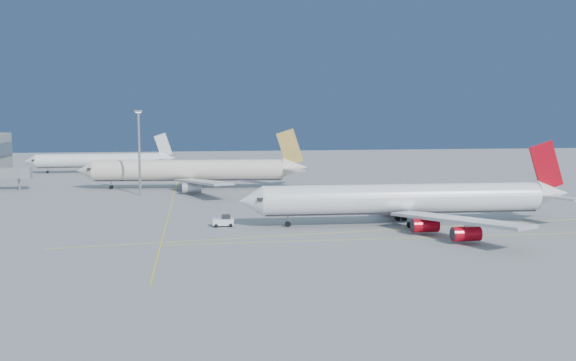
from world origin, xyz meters
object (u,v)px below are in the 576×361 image
(pushback_tug, at_px, (224,221))
(airliner_third, at_px, (102,161))
(airliner_etihad, at_px, (194,170))
(airliner_virgin, at_px, (410,199))
(light_mast, at_px, (139,145))

(pushback_tug, bearing_deg, airliner_third, 106.97)
(airliner_third, bearing_deg, pushback_tug, -74.37)
(airliner_etihad, distance_m, pushback_tug, 66.40)
(airliner_virgin, distance_m, airliner_third, 149.14)
(airliner_virgin, relative_size, pushback_tug, 16.42)
(airliner_third, distance_m, pushback_tug, 129.90)
(airliner_third, relative_size, light_mast, 2.37)
(airliner_etihad, relative_size, airliner_third, 1.25)
(pushback_tug, relative_size, light_mast, 0.18)
(airliner_virgin, bearing_deg, light_mast, 138.80)
(airliner_etihad, distance_m, light_mast, 22.25)
(airliner_virgin, xyz_separation_m, airliner_third, (-79.94, 125.90, -0.70))
(airliner_etihad, xyz_separation_m, airliner_third, (-35.29, 57.11, -0.99))
(airliner_etihad, height_order, light_mast, light_mast)
(airliner_etihad, height_order, airliner_third, airliner_etihad)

